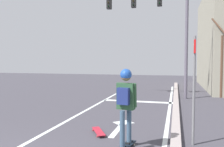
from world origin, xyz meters
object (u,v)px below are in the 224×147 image
Objects in this scene: roadside_tree at (221,62)px; traffic_signal_mast at (155,16)px; street_sign_post at (194,75)px; skateboard at (126,146)px; skater at (126,97)px; spare_skateboard at (99,131)px.

traffic_signal_mast is at bearing -164.59° from roadside_tree.
roadside_tree is (1.93, 7.93, 0.25)m from street_sign_post.
street_sign_post is at bearing -103.67° from roadside_tree.
skateboard is 0.20× the size of roadside_tree.
skater is at bearing -155.34° from street_sign_post.
skateboard is 9.41m from roadside_tree.
skateboard is at bearing -155.79° from street_sign_post.
skater is 0.68× the size of street_sign_post.
traffic_signal_mast reaches higher than roadside_tree.
traffic_signal_mast is at bearing 102.15° from street_sign_post.
traffic_signal_mast reaches higher than street_sign_post.
skater is 9.28m from roadside_tree.
street_sign_post reaches higher than spare_skateboard.
skateboard is 0.34× the size of street_sign_post.
roadside_tree is at bearing 60.70° from spare_skateboard.
street_sign_post is at bearing -5.20° from spare_skateboard.
skateboard is 1.28m from spare_skateboard.
spare_skateboard is 0.19× the size of roadside_tree.
traffic_signal_mast is (-0.04, 7.64, 4.24)m from skateboard.
skater reaches higher than spare_skateboard.
skater is at bearing -43.82° from spare_skateboard.
spare_skateboard is 2.88m from street_sign_post.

